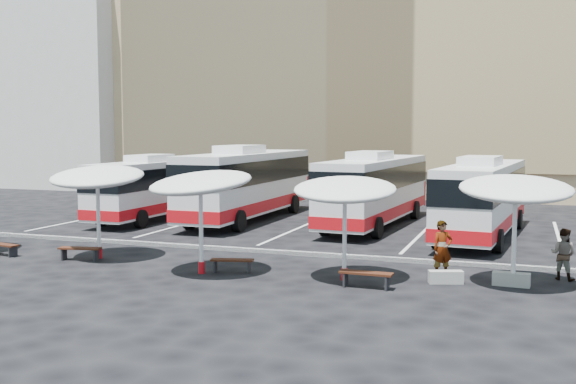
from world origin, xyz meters
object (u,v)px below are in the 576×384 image
(sunshade_3, at_px, (345,190))
(wood_bench_1, at_px, (80,250))
(wood_bench_2, at_px, (232,262))
(passenger_1, at_px, (564,254))
(bus_1, at_px, (248,182))
(conc_bench_1, at_px, (511,279))
(passenger_0, at_px, (443,249))
(bus_3, at_px, (483,196))
(sunshade_4, at_px, (516,189))
(sunshade_1, at_px, (97,177))
(wood_bench_0, at_px, (3,247))
(conc_bench_0, at_px, (446,277))
(sunshade_2, at_px, (201,183))
(bus_2, at_px, (376,188))
(wood_bench_3, at_px, (366,276))
(bus_0, at_px, (159,186))

(sunshade_3, distance_m, wood_bench_1, 10.42)
(wood_bench_2, bearing_deg, passenger_1, 13.10)
(bus_1, distance_m, passenger_1, 18.47)
(conc_bench_1, xyz_separation_m, passenger_0, (-2.17, 0.57, 0.73))
(bus_3, height_order, sunshade_4, bus_3)
(sunshade_4, height_order, passenger_1, sunshade_4)
(conc_bench_1, xyz_separation_m, passenger_1, (1.55, 1.45, 0.63))
(sunshade_1, distance_m, wood_bench_0, 4.78)
(sunshade_3, relative_size, conc_bench_1, 3.39)
(wood_bench_0, relative_size, conc_bench_0, 1.44)
(sunshade_1, relative_size, sunshade_3, 1.09)
(bus_3, xyz_separation_m, conc_bench_0, (-0.50, -10.03, -1.69))
(bus_1, distance_m, bus_3, 12.46)
(conc_bench_1, bearing_deg, sunshade_2, -171.10)
(sunshade_4, height_order, passenger_0, sunshade_4)
(sunshade_1, distance_m, sunshade_2, 5.00)
(bus_1, bearing_deg, bus_3, -8.87)
(bus_2, xyz_separation_m, sunshade_2, (-3.08, -13.27, 1.11))
(sunshade_1, distance_m, passenger_0, 12.79)
(sunshade_3, relative_size, passenger_0, 2.02)
(bus_1, distance_m, wood_bench_3, 16.64)
(sunshade_2, relative_size, wood_bench_2, 3.01)
(bus_2, xyz_separation_m, wood_bench_2, (-2.20, -12.73, -1.60))
(bus_2, relative_size, wood_bench_1, 7.48)
(wood_bench_2, bearing_deg, passenger_0, 13.00)
(bus_1, distance_m, passenger_0, 16.12)
(sunshade_3, bearing_deg, sunshade_2, -172.51)
(bus_0, distance_m, passenger_1, 22.21)
(bus_1, relative_size, bus_2, 1.05)
(wood_bench_0, distance_m, conc_bench_1, 18.63)
(sunshade_2, bearing_deg, sunshade_1, 166.63)
(sunshade_1, height_order, wood_bench_0, sunshade_1)
(bus_2, distance_m, wood_bench_1, 15.29)
(bus_0, xyz_separation_m, bus_2, (11.82, 1.01, 0.14))
(bus_1, xyz_separation_m, wood_bench_3, (9.58, -13.50, -1.68))
(conc_bench_1, height_order, passenger_1, passenger_1)
(sunshade_1, relative_size, conc_bench_0, 3.89)
(conc_bench_1, bearing_deg, passenger_0, 165.21)
(wood_bench_2, xyz_separation_m, conc_bench_0, (7.04, 0.70, -0.14))
(wood_bench_0, bearing_deg, passenger_1, 7.32)
(bus_0, distance_m, wood_bench_1, 12.25)
(conc_bench_0, bearing_deg, conc_bench_1, 8.68)
(wood_bench_3, bearing_deg, conc_bench_0, 33.71)
(bus_3, relative_size, conc_bench_1, 10.57)
(wood_bench_0, distance_m, wood_bench_3, 14.44)
(sunshade_1, height_order, wood_bench_3, sunshade_1)
(wood_bench_1, bearing_deg, passenger_0, 6.67)
(wood_bench_2, bearing_deg, bus_2, 80.22)
(sunshade_2, distance_m, sunshade_4, 10.04)
(conc_bench_1, bearing_deg, wood_bench_0, -176.50)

